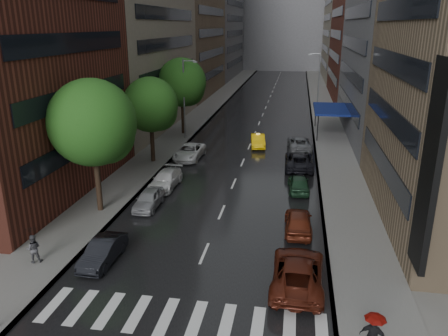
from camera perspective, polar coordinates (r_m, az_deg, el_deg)
The scene contains 19 objects.
ground at distance 22.80m, azimuth -4.76°, elevation -15.91°, with size 220.00×220.00×0.00m, color gray.
road at distance 69.60m, azimuth 5.35°, elevation 7.58°, with size 14.00×140.00×0.01m, color black.
sidewalk_left at distance 70.79m, azimuth -2.00°, elevation 7.88°, with size 4.00×140.00×0.15m, color gray.
sidewalk_right at distance 69.53m, azimuth 12.83°, elevation 7.25°, with size 4.00×140.00×0.15m, color gray.
crosswalk at distance 21.18m, azimuth -5.59°, elevation -18.91°, with size 13.15×2.80×0.01m.
buildings_left at distance 79.63m, azimuth -5.31°, elevation 20.47°, with size 8.00×108.00×38.00m.
buildings_right at distance 75.65m, azimuth 18.20°, elevation 19.09°, with size 8.05×109.10×36.00m.
building_far at distance 136.37m, azimuth 7.89°, elevation 19.42°, with size 40.00×14.00×32.00m, color slate.
tree_near at distance 30.79m, azimuth -16.82°, elevation 5.67°, with size 5.95×5.95×9.48m.
tree_mid at distance 41.78m, azimuth -9.59°, elevation 8.15°, with size 5.17×5.17×8.25m.
tree_far at distance 52.69m, azimuth -5.52°, elevation 11.06°, with size 5.75×5.75×9.17m.
taxi at distance 47.98m, azimuth 4.45°, elevation 3.58°, with size 1.45×4.16×1.37m, color yellow.
parked_cars_left at distance 36.57m, azimuth -7.42°, elevation -1.23°, with size 2.58×24.95×1.44m.
parked_cars_right at distance 34.85m, azimuth 9.74°, elevation -2.24°, with size 2.79×31.49×1.56m.
ped_black_umbrella at distance 26.56m, azimuth -23.76°, elevation -8.83°, with size 0.99×0.98×2.09m.
ped_red_umbrella at distance 19.16m, azimuth 18.98°, elevation -19.60°, with size 1.16×0.83×2.01m.
street_lamp_left at distance 50.48m, azimuth -5.16°, elevation 9.17°, with size 1.74×0.22×9.00m.
street_lamp_right at distance 63.79m, azimuth 12.18°, elevation 10.73°, with size 1.74×0.22×9.00m.
awning at distance 54.26m, azimuth 13.78°, elevation 7.47°, with size 4.00×8.00×3.12m.
Camera 1 is at (4.90, -18.24, 12.77)m, focal length 35.00 mm.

